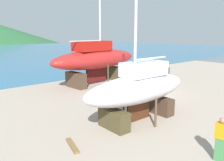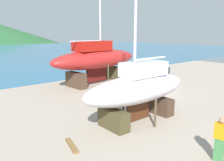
{
  "view_description": "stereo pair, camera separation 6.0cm",
  "coord_description": "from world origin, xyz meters",
  "px_view_note": "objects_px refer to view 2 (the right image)",
  "views": [
    {
      "loc": [
        -14.14,
        -11.87,
        4.78
      ],
      "look_at": [
        -3.19,
        0.77,
        1.27
      ],
      "focal_mm": 36.52,
      "sensor_mm": 36.0,
      "label": 1
    },
    {
      "loc": [
        -14.09,
        -11.9,
        4.78
      ],
      "look_at": [
        -3.19,
        0.77,
        1.27
      ],
      "focal_mm": 36.52,
      "sensor_mm": 36.0,
      "label": 2
    }
  ],
  "objects_px": {
    "sailboat_small_center": "(139,88)",
    "sailboat_far_slipway": "(96,59)",
    "barrel_ochre": "(167,71)",
    "worker": "(220,139)"
  },
  "relations": [
    {
      "from": "sailboat_small_center",
      "to": "sailboat_far_slipway",
      "type": "relative_size",
      "value": 0.66
    },
    {
      "from": "sailboat_small_center",
      "to": "barrel_ochre",
      "type": "distance_m",
      "value": 15.17
    },
    {
      "from": "sailboat_far_slipway",
      "to": "worker",
      "type": "height_order",
      "value": "sailboat_far_slipway"
    },
    {
      "from": "worker",
      "to": "barrel_ochre",
      "type": "bearing_deg",
      "value": 30.2
    },
    {
      "from": "sailboat_small_center",
      "to": "worker",
      "type": "relative_size",
      "value": 6.63
    },
    {
      "from": "sailboat_small_center",
      "to": "barrel_ochre",
      "type": "relative_size",
      "value": 14.1
    },
    {
      "from": "sailboat_far_slipway",
      "to": "worker",
      "type": "xyz_separation_m",
      "value": [
        -4.67,
        -13.88,
        -1.49
      ]
    },
    {
      "from": "sailboat_far_slipway",
      "to": "barrel_ochre",
      "type": "xyz_separation_m",
      "value": [
        9.16,
        -1.49,
        -1.98
      ]
    },
    {
      "from": "sailboat_small_center",
      "to": "sailboat_far_slipway",
      "type": "distance_m",
      "value": 9.89
    },
    {
      "from": "sailboat_far_slipway",
      "to": "barrel_ochre",
      "type": "bearing_deg",
      "value": -13.69
    }
  ]
}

